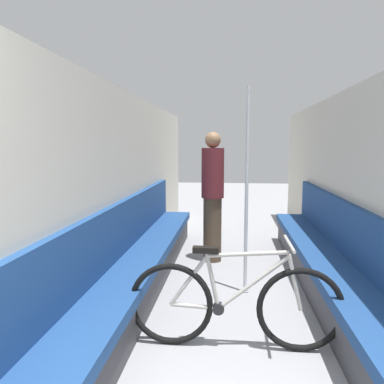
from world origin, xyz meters
TOP-DOWN VIEW (x-y plane):
  - wall_left at (-1.25, 3.08)m, footprint 0.10×9.36m
  - wall_right at (1.25, 3.08)m, footprint 0.10×9.36m
  - bench_seat_row_left at (-1.00, 3.11)m, footprint 0.48×5.29m
  - bench_seat_row_right at (1.00, 3.11)m, footprint 0.48×5.29m
  - bicycle at (0.01, 2.29)m, footprint 1.65×0.46m
  - grab_pole_near at (0.13, 3.42)m, footprint 0.08×0.08m
  - passenger_standing at (-0.27, 4.48)m, footprint 0.30×0.30m

SIDE VIEW (x-z plane):
  - bench_seat_row_left at x=-1.00m, z-range -0.18..0.80m
  - bench_seat_row_right at x=1.00m, z-range -0.18..0.80m
  - bicycle at x=0.01m, z-range -0.07..0.78m
  - passenger_standing at x=-0.27m, z-range 0.03..1.77m
  - grab_pole_near at x=0.13m, z-range -0.03..2.12m
  - wall_left at x=-1.25m, z-range 0.00..2.17m
  - wall_right at x=1.25m, z-range 0.00..2.17m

